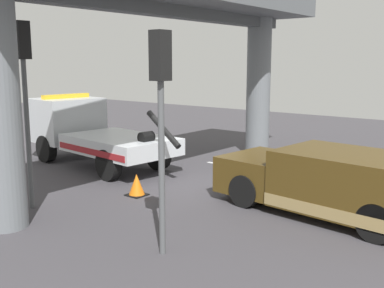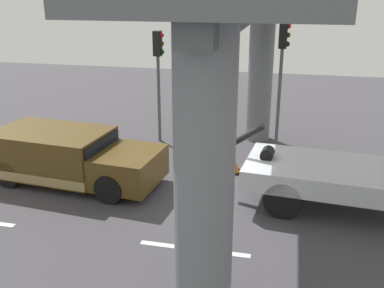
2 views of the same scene
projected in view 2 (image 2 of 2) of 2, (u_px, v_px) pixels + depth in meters
ground_plane at (216, 197)px, 12.83m from camera, size 60.00×40.00×0.10m
lane_stripe_mid at (194, 249)px, 10.17m from camera, size 2.60×0.16×0.01m
towed_van_green at (69, 157)px, 13.53m from camera, size 5.37×2.63×1.58m
overpass_structure at (248, 15)px, 10.96m from camera, size 3.60×12.81×6.09m
traffic_light_near at (158, 62)px, 16.33m from camera, size 0.39×0.32×4.22m
traffic_light_far at (282, 59)px, 15.29m from camera, size 0.39×0.32×4.63m
traffic_cone_orange at (233, 164)px, 14.33m from camera, size 0.51×0.51×0.61m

